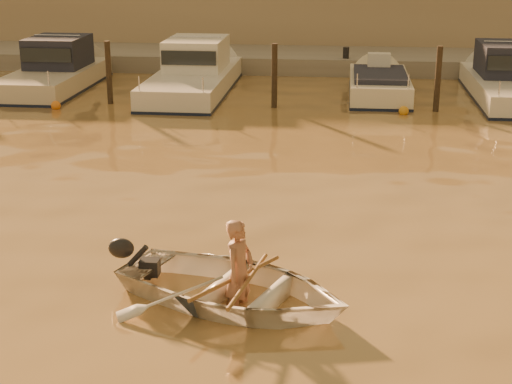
# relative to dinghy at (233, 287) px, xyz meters

# --- Properties ---
(ground_plane) EXTENTS (160.00, 160.00, 0.00)m
(ground_plane) POSITION_rel_dinghy_xyz_m (-0.43, -0.05, -0.25)
(ground_plane) COLOR olive
(ground_plane) RESTS_ON ground
(dinghy) EXTENTS (4.27, 3.66, 0.75)m
(dinghy) POSITION_rel_dinghy_xyz_m (0.00, 0.00, 0.00)
(dinghy) COLOR silver
(dinghy) RESTS_ON ground_plane
(person) EXTENTS (0.57, 0.69, 1.62)m
(person) POSITION_rel_dinghy_xyz_m (0.09, -0.03, 0.26)
(person) COLOR #9F694F
(person) RESTS_ON dinghy
(outboard_motor) EXTENTS (0.98, 0.69, 0.70)m
(outboard_motor) POSITION_rel_dinghy_xyz_m (-1.41, 0.52, 0.03)
(outboard_motor) COLOR black
(outboard_motor) RESTS_ON dinghy
(oar_port) EXTENTS (0.36, 2.09, 0.13)m
(oar_port) POSITION_rel_dinghy_xyz_m (0.23, -0.09, 0.17)
(oar_port) COLOR brown
(oar_port) RESTS_ON dinghy
(oar_starboard) EXTENTS (1.11, 1.84, 0.13)m
(oar_starboard) POSITION_rel_dinghy_xyz_m (0.05, -0.02, 0.17)
(oar_starboard) COLOR brown
(oar_starboard) RESTS_ON dinghy
(moored_boat_1) EXTENTS (2.34, 6.93, 1.75)m
(moored_boat_1) POSITION_rel_dinghy_xyz_m (-8.59, 15.95, 0.37)
(moored_boat_1) COLOR beige
(moored_boat_1) RESTS_ON ground_plane
(moored_boat_2) EXTENTS (2.44, 8.11, 1.75)m
(moored_boat_2) POSITION_rel_dinghy_xyz_m (-3.64, 15.95, 0.37)
(moored_boat_2) COLOR silver
(moored_boat_2) RESTS_ON ground_plane
(moored_boat_3) EXTENTS (1.93, 5.63, 0.95)m
(moored_boat_3) POSITION_rel_dinghy_xyz_m (2.70, 15.95, -0.03)
(moored_boat_3) COLOR #ECE0C5
(moored_boat_3) RESTS_ON ground_plane
(moored_boat_4) EXTENTS (2.43, 7.43, 1.75)m
(moored_boat_4) POSITION_rel_dinghy_xyz_m (7.00, 15.95, 0.37)
(moored_boat_4) COLOR silver
(moored_boat_4) RESTS_ON ground_plane
(piling_1) EXTENTS (0.18, 0.18, 2.20)m
(piling_1) POSITION_rel_dinghy_xyz_m (-5.93, 13.75, 0.65)
(piling_1) COLOR #2D2319
(piling_1) RESTS_ON ground_plane
(piling_2) EXTENTS (0.18, 0.18, 2.20)m
(piling_2) POSITION_rel_dinghy_xyz_m (-0.63, 13.75, 0.65)
(piling_2) COLOR #2D2319
(piling_2) RESTS_ON ground_plane
(piling_3) EXTENTS (0.18, 0.18, 2.20)m
(piling_3) POSITION_rel_dinghy_xyz_m (4.37, 13.75, 0.65)
(piling_3) COLOR #2D2319
(piling_3) RESTS_ON ground_plane
(fender_b) EXTENTS (0.30, 0.30, 0.30)m
(fender_b) POSITION_rel_dinghy_xyz_m (-7.40, 12.80, -0.15)
(fender_b) COLOR orange
(fender_b) RESTS_ON ground_plane
(fender_c) EXTENTS (0.30, 0.30, 0.30)m
(fender_c) POSITION_rel_dinghy_xyz_m (-3.02, 13.08, -0.15)
(fender_c) COLOR white
(fender_c) RESTS_ON ground_plane
(fender_d) EXTENTS (0.30, 0.30, 0.30)m
(fender_d) POSITION_rel_dinghy_xyz_m (3.36, 13.23, -0.15)
(fender_d) COLOR orange
(fender_d) RESTS_ON ground_plane
(quay) EXTENTS (52.00, 4.00, 1.00)m
(quay) POSITION_rel_dinghy_xyz_m (-0.43, 21.45, -0.10)
(quay) COLOR gray
(quay) RESTS_ON ground_plane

